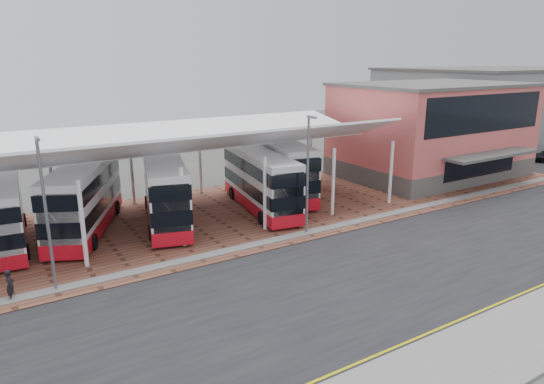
# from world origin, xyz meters

# --- Properties ---
(ground) EXTENTS (140.00, 140.00, 0.00)m
(ground) POSITION_xyz_m (0.00, 0.00, 0.00)
(ground) COLOR #444641
(road) EXTENTS (120.00, 14.00, 0.02)m
(road) POSITION_xyz_m (0.00, -1.00, 0.01)
(road) COLOR black
(road) RESTS_ON ground
(forecourt) EXTENTS (72.00, 16.00, 0.06)m
(forecourt) POSITION_xyz_m (2.00, 13.00, 0.03)
(forecourt) COLOR brown
(forecourt) RESTS_ON ground
(sidewalk) EXTENTS (120.00, 4.00, 0.14)m
(sidewalk) POSITION_xyz_m (0.00, -9.00, 0.07)
(sidewalk) COLOR slate
(sidewalk) RESTS_ON ground
(north_kerb) EXTENTS (120.00, 0.80, 0.14)m
(north_kerb) POSITION_xyz_m (0.00, 6.20, 0.07)
(north_kerb) COLOR slate
(north_kerb) RESTS_ON ground
(yellow_line_near) EXTENTS (120.00, 0.12, 0.01)m
(yellow_line_near) POSITION_xyz_m (0.00, -7.00, 0.03)
(yellow_line_near) COLOR #CABD00
(yellow_line_near) RESTS_ON road
(yellow_line_far) EXTENTS (120.00, 0.12, 0.01)m
(yellow_line_far) POSITION_xyz_m (0.00, -6.70, 0.03)
(yellow_line_far) COLOR #CABD00
(yellow_line_far) RESTS_ON road
(canopy) EXTENTS (37.00, 11.63, 7.07)m
(canopy) POSITION_xyz_m (-6.00, 13.94, 5.80)
(canopy) COLOR white
(canopy) RESTS_ON ground
(terminal) EXTENTS (18.40, 14.40, 9.25)m
(terminal) POSITION_xyz_m (23.00, 13.92, 4.66)
(terminal) COLOR #514F4D
(terminal) RESTS_ON ground
(warehouse) EXTENTS (30.50, 20.50, 10.25)m
(warehouse) POSITION_xyz_m (48.00, 24.00, 5.15)
(warehouse) COLOR slate
(warehouse) RESTS_ON ground
(lamp_west) EXTENTS (0.16, 0.90, 8.07)m
(lamp_west) POSITION_xyz_m (-14.00, 6.27, 4.36)
(lamp_west) COLOR slate
(lamp_west) RESTS_ON ground
(lamp_east) EXTENTS (0.16, 0.90, 8.07)m
(lamp_east) POSITION_xyz_m (2.00, 6.27, 4.36)
(lamp_east) COLOR slate
(lamp_east) RESTS_ON ground
(bus_1) EXTENTS (3.16, 10.54, 4.28)m
(bus_1) POSITION_xyz_m (-15.72, 14.83, 2.19)
(bus_1) COLOR silver
(bus_1) RESTS_ON forecourt
(bus_2) EXTENTS (7.26, 11.39, 4.69)m
(bus_2) POSITION_xyz_m (-10.68, 14.68, 2.39)
(bus_2) COLOR silver
(bus_2) RESTS_ON forecourt
(bus_3) EXTENTS (5.58, 11.57, 4.65)m
(bus_3) POSITION_xyz_m (-5.31, 13.68, 2.37)
(bus_3) COLOR silver
(bus_3) RESTS_ON forecourt
(bus_4) EXTENTS (4.40, 11.33, 4.56)m
(bus_4) POSITION_xyz_m (2.11, 12.69, 2.32)
(bus_4) COLOR silver
(bus_4) RESTS_ON forecourt
(bus_5) EXTENTS (5.11, 12.10, 4.86)m
(bus_5) POSITION_xyz_m (5.45, 15.43, 2.47)
(bus_5) COLOR silver
(bus_5) RESTS_ON forecourt
(pedestrian) EXTENTS (0.46, 0.63, 1.58)m
(pedestrian) POSITION_xyz_m (-16.03, 6.36, 0.85)
(pedestrian) COLOR black
(pedestrian) RESTS_ON forecourt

